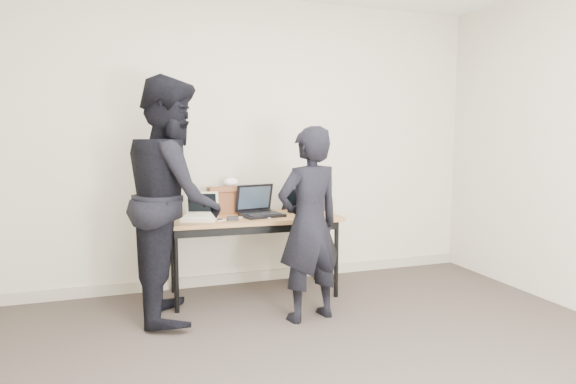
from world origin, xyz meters
name	(u,v)px	position (x,y,z in m)	size (l,w,h in m)	color
room	(367,150)	(0.00, 0.00, 1.35)	(4.60, 4.60, 2.80)	#3D342E
desk	(253,223)	(-0.15, 1.84, 0.66)	(1.52, 0.70, 0.72)	olive
laptop_beige	(200,214)	(-0.62, 1.80, 0.77)	(0.35, 0.35, 0.23)	beige
laptop_center	(259,209)	(-0.09, 1.85, 0.78)	(0.40, 0.39, 0.27)	black
laptop_right	(302,206)	(0.35, 1.96, 0.77)	(0.41, 0.41, 0.22)	black
leather_satchel	(228,199)	(-0.33, 2.07, 0.85)	(0.36, 0.19, 0.25)	brown
tissue	(231,182)	(-0.30, 2.07, 1.00)	(0.13, 0.10, 0.08)	white
equipment_box	(312,202)	(0.48, 2.03, 0.79)	(0.25, 0.21, 0.15)	black
power_brick	(233,218)	(-0.37, 1.67, 0.74)	(0.09, 0.06, 0.03)	black
cables	(248,217)	(-0.20, 1.79, 0.72)	(1.15, 0.34, 0.01)	black
person_typist	(309,224)	(0.12, 1.15, 0.75)	(0.55, 0.36, 1.50)	black
person_observer	(174,198)	(-0.85, 1.58, 0.94)	(0.91, 0.71, 1.88)	black
baseboard	(258,276)	(0.00, 2.23, 0.05)	(4.50, 0.03, 0.10)	#A39C87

